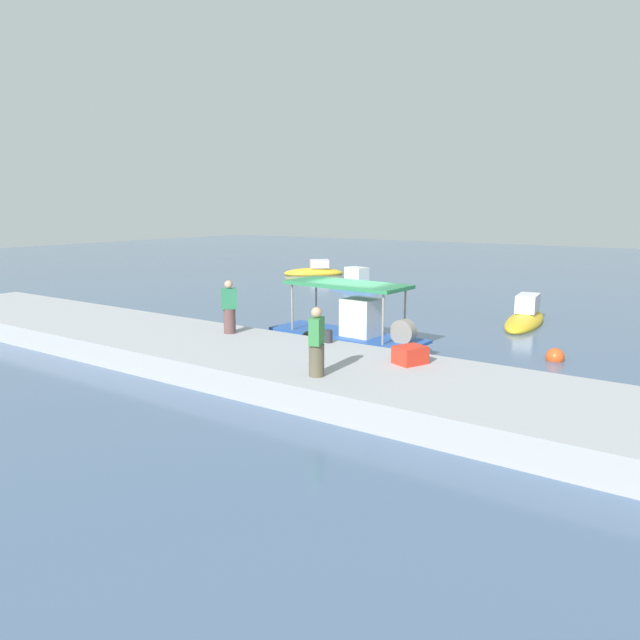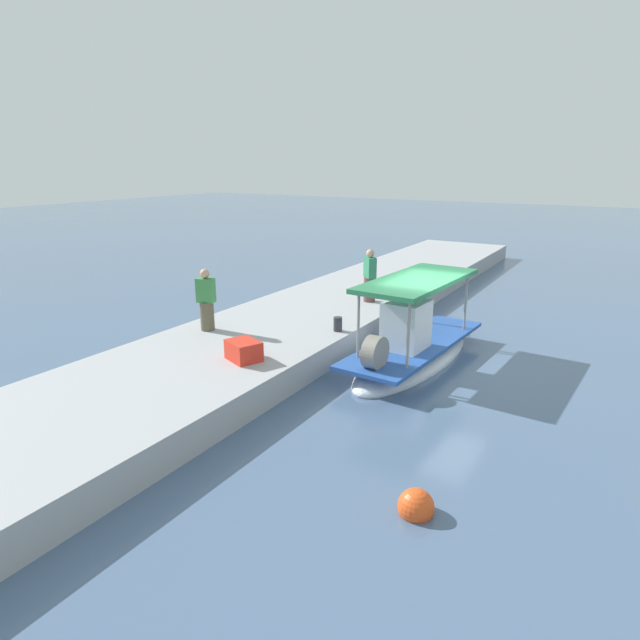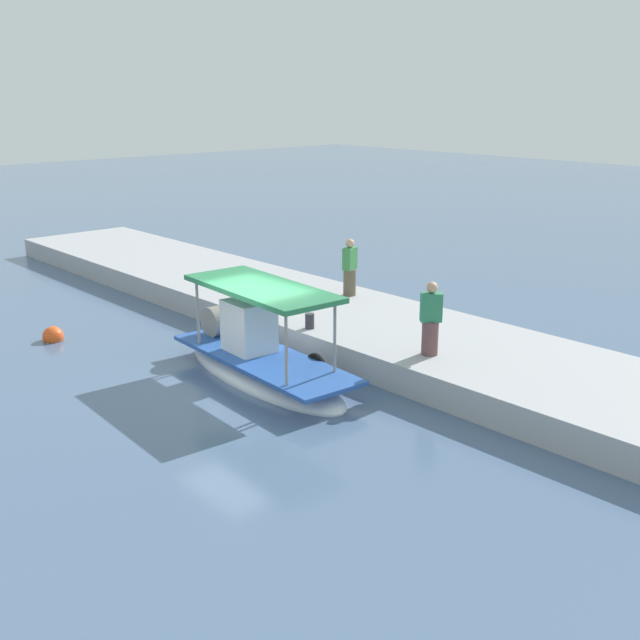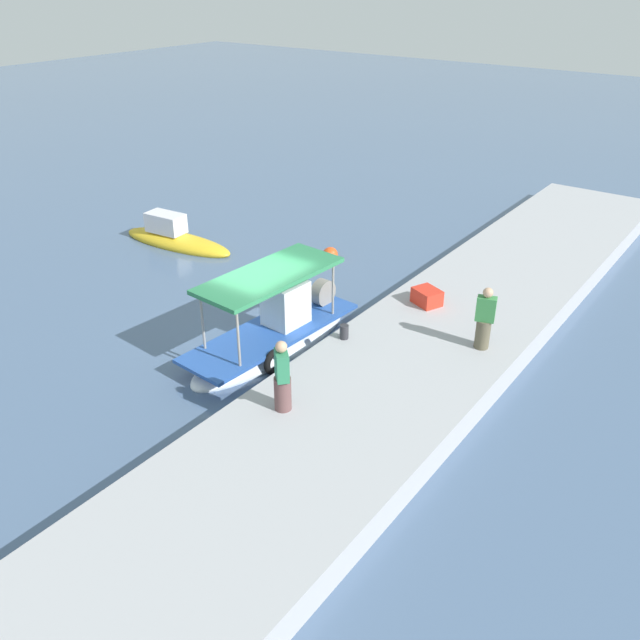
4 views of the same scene
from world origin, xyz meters
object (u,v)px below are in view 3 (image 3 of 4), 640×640
Objects in this scene: fisherman_by_crate at (431,322)px; cargo_crate at (260,292)px; fisherman_near_bollard at (350,270)px; mooring_bollard at (310,321)px; main_fishing_boat at (261,361)px; marker_buoy at (53,336)px.

fisherman_by_crate is 6.58m from cargo_crate.
fisherman_near_bollard is 3.65m from mooring_bollard.
fisherman_near_bollard is 4.36× the size of mooring_bollard.
fisherman_near_bollard is (2.24, -5.16, 1.08)m from main_fishing_boat.
marker_buoy is (9.07, 5.18, -1.38)m from fisherman_by_crate.
main_fishing_boat is at bearing 113.52° from fisherman_near_bollard.
marker_buoy is at bearing 64.55° from cargo_crate.
main_fishing_boat is at bearing -158.02° from marker_buoy.
fisherman_near_bollard is at bearing -117.02° from marker_buoy.
main_fishing_boat is 5.73m from fisherman_near_bollard.
marker_buoy is at bearing 21.98° from main_fishing_boat.
fisherman_near_bollard reaches higher than marker_buoy.
cargo_crate reaches higher than mooring_bollard.
mooring_bollard is 3.22m from cargo_crate.
fisherman_near_bollard is 8.68m from marker_buoy.
fisherman_by_crate is at bearing -150.28° from marker_buoy.
cargo_crate is (6.56, -0.11, -0.56)m from fisherman_by_crate.
fisherman_by_crate is at bearing 154.61° from fisherman_near_bollard.
main_fishing_boat reaches higher than marker_buoy.
main_fishing_boat is 7.55× the size of cargo_crate.
fisherman_by_crate reaches higher than fisherman_near_bollard.
fisherman_by_crate is at bearing 179.08° from cargo_crate.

